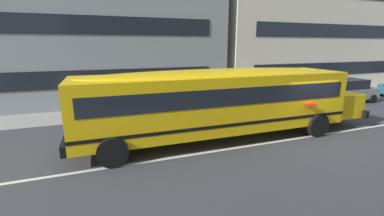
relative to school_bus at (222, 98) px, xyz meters
name	(u,v)px	position (x,y,z in m)	size (l,w,h in m)	color
ground_plane	(307,137)	(3.63, -1.27, -1.78)	(400.00, 400.00, 0.00)	#38383D
sidewalk_far	(229,103)	(3.63, 6.02, -1.77)	(120.00, 3.00, 0.01)	gray
lane_centreline	(307,137)	(3.63, -1.27, -1.78)	(110.00, 0.16, 0.01)	silver
school_bus	(222,98)	(0.00, 0.00, 0.00)	(13.42, 3.26, 2.99)	yellow
parked_car_grey_far_corner	(349,90)	(11.75, 3.40, -0.93)	(3.94, 1.97, 1.64)	gray
apartment_block_far_centre	(301,18)	(15.10, 12.38, 4.87)	(20.33, 9.76, 13.30)	beige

